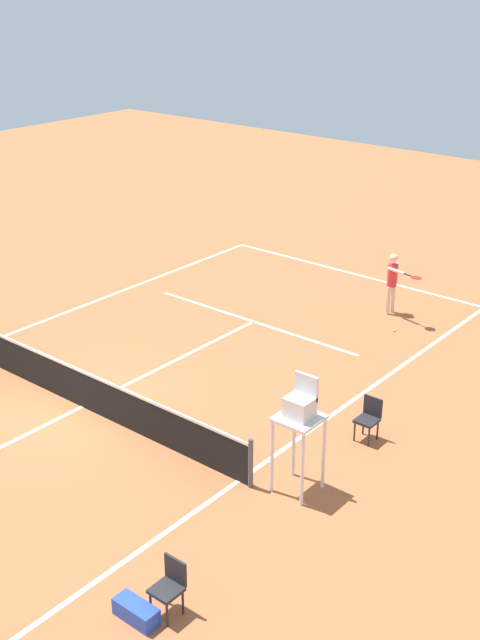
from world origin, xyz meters
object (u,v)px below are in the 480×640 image
(courtside_chair_mid, at_px, (369,417))
(equipment_bag, at_px, (136,612))
(player_serving, at_px, (393,278))
(umpire_chair, at_px, (300,416))
(tennis_ball, at_px, (394,331))
(courtside_chair_near, at_px, (170,585))

(courtside_chair_mid, height_order, equipment_bag, courtside_chair_mid)
(player_serving, height_order, umpire_chair, umpire_chair)
(courtside_chair_mid, relative_size, equipment_bag, 1.25)
(tennis_ball, relative_size, umpire_chair, 0.03)
(courtside_chair_near, xyz_separation_m, equipment_bag, (0.30, 0.45, -0.38))
(umpire_chair, distance_m, courtside_chair_mid, 2.66)
(umpire_chair, bearing_deg, courtside_chair_near, 95.54)
(courtside_chair_near, distance_m, equipment_bag, 0.66)
(player_serving, distance_m, tennis_ball, 1.66)
(player_serving, bearing_deg, tennis_ball, 46.63)
(equipment_bag, bearing_deg, courtside_chair_mid, -90.07)
(umpire_chair, height_order, courtside_chair_near, umpire_chair)
(player_serving, bearing_deg, equipment_bag, 25.50)
(umpire_chair, bearing_deg, equipment_bag, 91.09)
(player_serving, xyz_separation_m, umpire_chair, (-2.96, 8.76, 0.52))
(player_serving, bearing_deg, courtside_chair_near, 27.21)
(tennis_ball, distance_m, courtside_chair_mid, 5.78)
(umpire_chair, xyz_separation_m, equipment_bag, (-0.08, 4.37, -1.46))
(courtside_chair_mid, bearing_deg, tennis_ball, -66.09)
(courtside_chair_near, distance_m, courtside_chair_mid, 6.36)
(umpire_chair, distance_m, courtside_chair_near, 4.08)
(tennis_ball, relative_size, courtside_chair_mid, 0.07)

